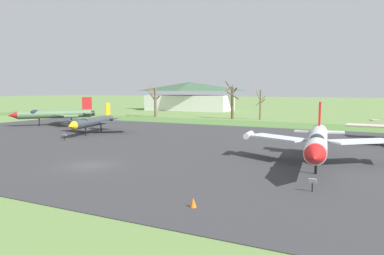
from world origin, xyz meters
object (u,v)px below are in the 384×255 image
object	(u,v)px
jet_fighter_rear_center	(54,114)
info_placard_rear_left	(312,184)
jet_fighter_rear_left	(318,141)
traffic_cone	(193,203)
info_placard_front_right	(65,136)
visitor_building	(190,96)
jet_fighter_front_right	(93,122)

from	to	relation	value
jet_fighter_rear_center	info_placard_rear_left	bearing A→B (deg)	-26.33
jet_fighter_rear_left	traffic_cone	distance (m)	15.52
info_placard_front_right	traffic_cone	size ratio (longest dim) A/B	1.47
info_placard_front_right	visitor_building	bearing A→B (deg)	103.78
visitor_building	traffic_cone	bearing A→B (deg)	-62.87
jet_fighter_rear_left	info_placard_rear_left	distance (m)	8.54
info_placard_front_right	jet_fighter_rear_center	bearing A→B (deg)	140.36
jet_fighter_rear_center	jet_fighter_rear_left	distance (m)	51.90
jet_fighter_front_right	info_placard_rear_left	xyz separation A→B (m)	(34.58, -17.82, -1.29)
traffic_cone	jet_fighter_rear_center	bearing A→B (deg)	145.04
info_placard_rear_left	visitor_building	distance (m)	95.23
jet_fighter_rear_left	jet_fighter_front_right	bearing A→B (deg)	164.26
jet_fighter_front_right	jet_fighter_rear_center	size ratio (longest dim) A/B	1.00
info_placard_front_right	jet_fighter_rear_center	xyz separation A→B (m)	(-17.05, 14.13, 1.62)
jet_fighter_rear_left	traffic_cone	size ratio (longest dim) A/B	27.94
traffic_cone	visitor_building	bearing A→B (deg)	117.13
jet_fighter_rear_center	jet_fighter_rear_left	xyz separation A→B (m)	(49.22, -16.47, 0.17)
info_placard_rear_left	jet_fighter_front_right	bearing A→B (deg)	152.74
jet_fighter_front_right	traffic_cone	world-z (taller)	jet_fighter_front_right
info_placard_front_right	info_placard_rear_left	world-z (taller)	info_placard_rear_left
jet_fighter_rear_center	traffic_cone	size ratio (longest dim) A/B	21.79
info_placard_front_right	info_placard_rear_left	distance (m)	34.73
info_placard_front_right	jet_fighter_rear_left	world-z (taller)	jet_fighter_rear_left
info_placard_front_right	jet_fighter_front_right	bearing A→B (deg)	102.11
info_placard_rear_left	visitor_building	xyz separation A→B (m)	(-50.25, 80.80, 3.89)
jet_fighter_rear_center	info_placard_rear_left	world-z (taller)	jet_fighter_rear_center
jet_fighter_rear_center	info_placard_rear_left	distance (m)	55.92
info_placard_rear_left	traffic_cone	bearing A→B (deg)	-131.57
info_placard_front_right	traffic_cone	bearing A→B (deg)	-31.75
jet_fighter_front_right	jet_fighter_rear_left	distance (m)	35.02
info_placard_front_right	visitor_building	size ratio (longest dim) A/B	0.03
jet_fighter_rear_center	visitor_building	world-z (taller)	visitor_building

